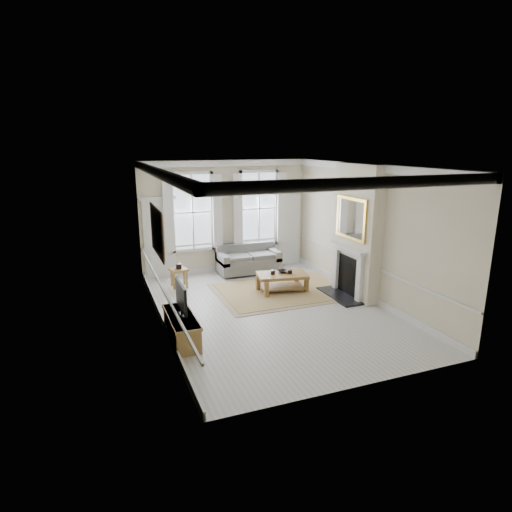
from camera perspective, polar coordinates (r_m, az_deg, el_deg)
name	(u,v)px	position (r m, az deg, el deg)	size (l,w,h in m)	color
floor	(272,310)	(10.34, 2.11, -7.17)	(7.20, 7.20, 0.00)	#B7B5AD
ceiling	(273,165)	(9.60, 2.30, 12.00)	(7.20, 7.20, 0.00)	white
back_wall	(226,217)	(13.16, -4.00, 5.27)	(5.20, 5.20, 0.00)	beige
left_wall	(158,250)	(9.15, -12.94, 0.73)	(7.20, 7.20, 0.00)	beige
right_wall	(368,232)	(11.10, 14.66, 3.05)	(7.20, 7.20, 0.00)	beige
window_left	(192,212)	(12.81, -8.47, 5.80)	(1.26, 0.20, 2.20)	#B2BCC6
window_right	(259,208)	(13.42, 0.36, 6.36)	(1.26, 0.20, 2.20)	#B2BCC6
door_left	(160,240)	(12.78, -12.72, 2.15)	(0.90, 0.08, 2.30)	silver
door_right	(287,230)	(13.95, 4.17, 3.51)	(0.90, 0.08, 2.30)	silver
painting	(157,231)	(9.37, -13.09, 3.24)	(0.05, 1.66, 1.06)	#A0701B
chimney_breast	(357,231)	(11.16, 13.33, 3.20)	(0.35, 1.70, 3.38)	beige
hearth	(339,296)	(11.38, 11.05, -5.22)	(0.55, 1.50, 0.05)	black
fireplace	(347,269)	(11.27, 12.09, -1.70)	(0.21, 1.45, 1.33)	silver
mirror	(351,218)	(10.98, 12.51, 4.92)	(0.06, 1.26, 1.06)	gold
sofa	(248,261)	(13.15, -1.08, -0.67)	(1.86, 0.91, 0.86)	#5F5F5D
side_table	(179,272)	(11.99, -10.25, -2.16)	(0.52, 0.52, 0.53)	olive
rug	(282,291)	(11.59, 3.48, -4.66)	(3.50, 2.60, 0.02)	tan
coffee_table	(282,277)	(11.47, 3.51, -2.78)	(1.44, 1.01, 0.49)	olive
ceramic_pot_a	(273,272)	(11.37, 2.27, -2.17)	(0.12, 0.12, 0.12)	black
ceramic_pot_b	(290,272)	(11.47, 4.53, -2.13)	(0.13, 0.13, 0.09)	black
bowl	(282,271)	(11.54, 3.54, -2.07)	(0.26, 0.26, 0.06)	black
tv_stand	(182,328)	(8.85, -9.89, -9.43)	(0.48, 1.49, 0.53)	olive
tv	(181,297)	(8.61, -9.94, -5.39)	(0.08, 0.90, 0.68)	black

